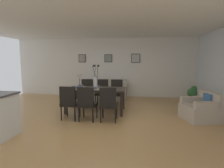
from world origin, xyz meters
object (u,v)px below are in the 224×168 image
(dining_chair_far_right, at_px, (102,91))
(table_lamp, at_px, (80,78))
(dining_chair_far_left, at_px, (87,102))
(bowl_far_right, at_px, (97,86))
(dining_chair_near_left, at_px, (69,101))
(side_table, at_px, (80,92))
(sofa, at_px, (105,92))
(dining_table, at_px, (96,91))
(dining_chair_mid_right, at_px, (117,91))
(framed_picture_right, at_px, (136,58))
(bowl_far_left, at_px, (94,88))
(armchair, at_px, (201,110))
(framed_picture_left, at_px, (82,58))
(centerpiece_vase, at_px, (96,79))
(potted_plant, at_px, (192,94))
(framed_picture_center, at_px, (108,58))
(bowl_near_right, at_px, (81,86))
(dining_chair_mid_left, at_px, (108,103))
(dining_chair_near_right, at_px, (87,91))
(bowl_near_left, at_px, (77,88))

(dining_chair_far_right, distance_m, table_lamp, 1.52)
(dining_chair_far_left, xyz_separation_m, bowl_far_right, (0.03, 1.10, 0.27))
(dining_chair_near_left, bearing_deg, table_lamp, 102.47)
(dining_chair_near_left, xyz_separation_m, side_table, (-0.59, 2.67, -0.25))
(sofa, bearing_deg, dining_table, -89.03)
(sofa, bearing_deg, dining_chair_mid_right, -59.36)
(table_lamp, bearing_deg, framed_picture_right, 17.03)
(dining_table, xyz_separation_m, bowl_far_left, (0.00, -0.21, 0.12))
(armchair, distance_m, framed_picture_left, 5.31)
(framed_picture_right, bearing_deg, dining_table, -115.59)
(sofa, bearing_deg, centerpiece_vase, -89.00)
(potted_plant, bearing_deg, dining_chair_far_right, -168.87)
(dining_chair_far_right, height_order, framed_picture_right, framed_picture_right)
(framed_picture_right, bearing_deg, side_table, -162.97)
(sofa, relative_size, potted_plant, 2.66)
(dining_table, bearing_deg, bowl_far_right, 90.00)
(sofa, height_order, framed_picture_center, framed_picture_center)
(bowl_near_right, bearing_deg, centerpiece_vase, -20.89)
(dining_chair_mid_right, relative_size, centerpiece_vase, 1.25)
(dining_chair_mid_left, relative_size, bowl_far_left, 5.41)
(framed_picture_center, bearing_deg, framed_picture_left, 180.00)
(bowl_far_right, xyz_separation_m, potted_plant, (3.35, 1.34, -0.41))
(bowl_near_right, distance_m, bowl_far_left, 0.68)
(dining_chair_near_right, height_order, dining_chair_mid_right, same)
(dining_chair_mid_right, bearing_deg, framed_picture_left, 137.24)
(bowl_far_left, bearing_deg, sofa, 90.87)
(dining_chair_far_right, height_order, bowl_near_right, dining_chair_far_right)
(side_table, bearing_deg, potted_plant, -3.42)
(dining_chair_far_right, relative_size, bowl_far_left, 5.41)
(dining_chair_far_right, xyz_separation_m, dining_chair_mid_right, (0.53, -0.00, 0.00))
(bowl_far_right, distance_m, framed_picture_center, 2.50)
(dining_chair_mid_left, distance_m, table_lamp, 3.18)
(dining_chair_near_right, bearing_deg, dining_chair_mid_left, -58.25)
(dining_table, xyz_separation_m, dining_chair_near_right, (-0.54, 0.87, -0.15))
(table_lamp, bearing_deg, dining_chair_mid_left, -58.36)
(dining_chair_mid_left, bearing_deg, bowl_near_right, 134.98)
(framed_picture_center, xyz_separation_m, framed_picture_right, (1.21, -0.00, 0.00))
(table_lamp, height_order, framed_picture_center, framed_picture_center)
(dining_chair_mid_left, xyz_separation_m, framed_picture_center, (-0.54, 3.40, 1.20))
(bowl_near_left, height_order, framed_picture_center, framed_picture_center)
(sofa, relative_size, framed_picture_center, 5.12)
(bowl_near_left, bearing_deg, dining_chair_far_right, 62.88)
(framed_picture_center, bearing_deg, sofa, -92.87)
(table_lamp, xyz_separation_m, framed_picture_right, (2.33, 0.71, 0.82))
(sofa, xyz_separation_m, framed_picture_center, (0.03, 0.64, 1.43))
(sofa, relative_size, framed_picture_right, 4.57)
(dining_chair_far_right, xyz_separation_m, bowl_far_left, (-0.02, -1.10, 0.27))
(framed_picture_left, distance_m, potted_plant, 4.86)
(sofa, bearing_deg, dining_chair_far_right, -86.77)
(dining_chair_mid_right, distance_m, bowl_near_left, 1.58)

